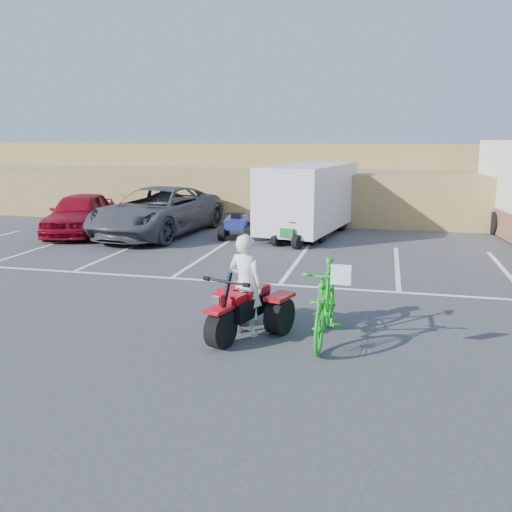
% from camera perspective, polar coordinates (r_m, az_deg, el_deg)
% --- Properties ---
extents(ground, '(100.00, 100.00, 0.00)m').
position_cam_1_polar(ground, '(10.42, -0.04, -6.48)').
color(ground, '#39393B').
rests_on(ground, ground).
extents(parking_stripes, '(28.00, 5.16, 0.01)m').
position_cam_1_polar(parking_stripes, '(14.14, 7.25, -1.51)').
color(parking_stripes, white).
rests_on(parking_stripes, ground).
extents(grass_embankment, '(40.00, 8.50, 3.10)m').
position_cam_1_polar(grass_embankment, '(25.26, 8.28, 7.79)').
color(grass_embankment, olive).
rests_on(grass_embankment, ground).
extents(red_trike_atv, '(1.77, 2.04, 1.12)m').
position_cam_1_polar(red_trike_atv, '(9.46, -1.58, -8.47)').
color(red_trike_atv, '#B00A11').
rests_on(red_trike_atv, ground).
extents(rider, '(0.75, 0.61, 1.78)m').
position_cam_1_polar(rider, '(9.31, -1.11, -3.06)').
color(rider, white).
rests_on(rider, ground).
extents(green_dirt_bike, '(0.68, 2.26, 1.35)m').
position_cam_1_polar(green_dirt_bike, '(9.16, 7.33, -4.83)').
color(green_dirt_bike, '#14BF19').
rests_on(green_dirt_bike, ground).
extents(grey_pickup, '(3.43, 6.28, 1.67)m').
position_cam_1_polar(grey_pickup, '(19.42, -10.33, 4.64)').
color(grey_pickup, '#414449').
rests_on(grey_pickup, ground).
extents(red_car, '(2.72, 4.64, 1.48)m').
position_cam_1_polar(red_car, '(20.23, -18.01, 4.28)').
color(red_car, maroon).
rests_on(red_car, ground).
extents(cargo_trailer, '(3.04, 5.55, 2.45)m').
position_cam_1_polar(cargo_trailer, '(19.22, 5.57, 6.19)').
color(cargo_trailer, silver).
rests_on(cargo_trailer, ground).
extents(quad_atv_blue, '(1.28, 1.59, 0.95)m').
position_cam_1_polar(quad_atv_blue, '(18.62, -2.06, 1.91)').
color(quad_atv_blue, navy).
rests_on(quad_atv_blue, ground).
extents(quad_atv_green, '(1.41, 1.58, 0.85)m').
position_cam_1_polar(quad_atv_green, '(17.34, 4.09, 1.12)').
color(quad_atv_green, '#166028').
rests_on(quad_atv_green, ground).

